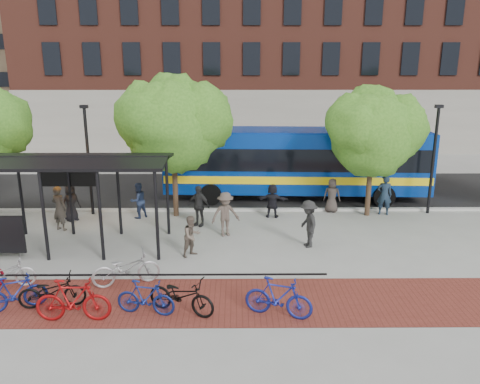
{
  "coord_description": "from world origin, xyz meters",
  "views": [
    {
      "loc": [
        -0.16,
        -17.67,
        6.85
      ],
      "look_at": [
        -0.01,
        1.62,
        1.6
      ],
      "focal_mm": 35.0,
      "sensor_mm": 36.0,
      "label": 1
    }
  ],
  "objects_px": {
    "bus": "(296,159)",
    "bike_11": "(278,297)",
    "pedestrian_4": "(199,206)",
    "pedestrian_7": "(384,195)",
    "pedestrian_3": "(225,214)",
    "pedestrian_8": "(192,236)",
    "bike_8": "(181,295)",
    "pedestrian_6": "(332,196)",
    "bike_7": "(146,298)",
    "tree_c": "(375,129)",
    "pedestrian_2": "(138,200)",
    "pedestrian_9": "(308,224)",
    "tree_b": "(175,120)",
    "bike_2": "(4,273)",
    "bike_6": "(126,268)",
    "bus_shelter": "(24,171)",
    "pedestrian_0": "(71,203)",
    "pedestrian_5": "(272,201)",
    "lamp_post_left": "(88,157)",
    "lamp_post_right": "(434,157)",
    "bike_4": "(52,291)",
    "bike_5": "(73,300)",
    "pedestrian_1": "(59,208)",
    "bike_3": "(15,293)"
  },
  "relations": [
    {
      "from": "bus",
      "to": "bike_11",
      "type": "bearing_deg",
      "value": -96.44
    },
    {
      "from": "pedestrian_4",
      "to": "pedestrian_7",
      "type": "height_order",
      "value": "pedestrian_7"
    },
    {
      "from": "pedestrian_3",
      "to": "pedestrian_8",
      "type": "distance_m",
      "value": 2.44
    },
    {
      "from": "bike_8",
      "to": "pedestrian_6",
      "type": "distance_m",
      "value": 11.28
    },
    {
      "from": "bike_7",
      "to": "bike_8",
      "type": "bearing_deg",
      "value": -74.34
    },
    {
      "from": "tree_c",
      "to": "bike_11",
      "type": "xyz_separation_m",
      "value": [
        -5.08,
        -9.23,
        -3.47
      ]
    },
    {
      "from": "bus",
      "to": "pedestrian_2",
      "type": "height_order",
      "value": "bus"
    },
    {
      "from": "pedestrian_8",
      "to": "pedestrian_9",
      "type": "xyz_separation_m",
      "value": [
        4.42,
        0.87,
        0.16
      ]
    },
    {
      "from": "tree_b",
      "to": "bike_2",
      "type": "bearing_deg",
      "value": -121.88
    },
    {
      "from": "bike_11",
      "to": "pedestrian_9",
      "type": "distance_m",
      "value": 5.5
    },
    {
      "from": "bike_6",
      "to": "pedestrian_2",
      "type": "xyz_separation_m",
      "value": [
        -0.99,
        6.86,
        0.27
      ]
    },
    {
      "from": "bike_11",
      "to": "bus_shelter",
      "type": "bearing_deg",
      "value": 78.29
    },
    {
      "from": "pedestrian_0",
      "to": "pedestrian_9",
      "type": "relative_size",
      "value": 0.91
    },
    {
      "from": "pedestrian_0",
      "to": "pedestrian_5",
      "type": "height_order",
      "value": "pedestrian_0"
    },
    {
      "from": "bike_11",
      "to": "pedestrian_5",
      "type": "height_order",
      "value": "pedestrian_5"
    },
    {
      "from": "bike_11",
      "to": "pedestrian_6",
      "type": "distance_m",
      "value": 10.26
    },
    {
      "from": "tree_b",
      "to": "pedestrian_9",
      "type": "distance_m",
      "value": 7.66
    },
    {
      "from": "lamp_post_left",
      "to": "lamp_post_right",
      "type": "relative_size",
      "value": 1.0
    },
    {
      "from": "tree_c",
      "to": "bike_7",
      "type": "distance_m",
      "value": 13.14
    },
    {
      "from": "bike_8",
      "to": "pedestrian_8",
      "type": "distance_m",
      "value": 4.16
    },
    {
      "from": "lamp_post_left",
      "to": "bike_11",
      "type": "xyz_separation_m",
      "value": [
        8.01,
        -9.48,
        -2.16
      ]
    },
    {
      "from": "pedestrian_7",
      "to": "pedestrian_8",
      "type": "height_order",
      "value": "pedestrian_7"
    },
    {
      "from": "bike_4",
      "to": "bike_11",
      "type": "height_order",
      "value": "bike_11"
    },
    {
      "from": "bus_shelter",
      "to": "pedestrian_9",
      "type": "height_order",
      "value": "bus_shelter"
    },
    {
      "from": "bike_4",
      "to": "bike_5",
      "type": "relative_size",
      "value": 0.91
    },
    {
      "from": "lamp_post_left",
      "to": "bike_6",
      "type": "relative_size",
      "value": 2.38
    },
    {
      "from": "tree_c",
      "to": "pedestrian_1",
      "type": "height_order",
      "value": "tree_c"
    },
    {
      "from": "pedestrian_0",
      "to": "pedestrian_6",
      "type": "relative_size",
      "value": 1.03
    },
    {
      "from": "pedestrian_7",
      "to": "bus_shelter",
      "type": "bearing_deg",
      "value": 23.69
    },
    {
      "from": "bike_4",
      "to": "bike_11",
      "type": "xyz_separation_m",
      "value": [
        6.54,
        -0.59,
        0.09
      ]
    },
    {
      "from": "lamp_post_left",
      "to": "pedestrian_2",
      "type": "height_order",
      "value": "lamp_post_left"
    },
    {
      "from": "lamp_post_right",
      "to": "bike_7",
      "type": "relative_size",
      "value": 2.98
    },
    {
      "from": "lamp_post_left",
      "to": "bus",
      "type": "distance_m",
      "value": 10.32
    },
    {
      "from": "bus_shelter",
      "to": "bike_2",
      "type": "height_order",
      "value": "bus_shelter"
    },
    {
      "from": "bike_5",
      "to": "bike_4",
      "type": "bearing_deg",
      "value": 47.82
    },
    {
      "from": "bike_2",
      "to": "pedestrian_2",
      "type": "xyz_separation_m",
      "value": [
        2.83,
        7.07,
        0.33
      ]
    },
    {
      "from": "lamp_post_left",
      "to": "pedestrian_2",
      "type": "bearing_deg",
      "value": -14.57
    },
    {
      "from": "tree_c",
      "to": "bus",
      "type": "distance_m",
      "value": 4.75
    },
    {
      "from": "pedestrian_1",
      "to": "pedestrian_6",
      "type": "relative_size",
      "value": 1.18
    },
    {
      "from": "bike_7",
      "to": "pedestrian_1",
      "type": "bearing_deg",
      "value": 46.38
    },
    {
      "from": "lamp_post_left",
      "to": "pedestrian_9",
      "type": "distance_m",
      "value": 10.65
    },
    {
      "from": "bus",
      "to": "lamp_post_left",
      "type": "bearing_deg",
      "value": -162.2
    },
    {
      "from": "pedestrian_7",
      "to": "pedestrian_6",
      "type": "bearing_deg",
      "value": -0.33
    },
    {
      "from": "bike_3",
      "to": "pedestrian_4",
      "type": "xyz_separation_m",
      "value": [
        4.72,
        7.33,
        0.38
      ]
    },
    {
      "from": "bike_11",
      "to": "pedestrian_1",
      "type": "bearing_deg",
      "value": 69.09
    },
    {
      "from": "bike_3",
      "to": "tree_b",
      "type": "bearing_deg",
      "value": -47.27
    },
    {
      "from": "pedestrian_1",
      "to": "pedestrian_5",
      "type": "xyz_separation_m",
      "value": [
        9.19,
        1.67,
        -0.18
      ]
    },
    {
      "from": "bus_shelter",
      "to": "pedestrian_5",
      "type": "relative_size",
      "value": 6.68
    },
    {
      "from": "bike_4",
      "to": "pedestrian_7",
      "type": "distance_m",
      "value": 15.08
    },
    {
      "from": "pedestrian_2",
      "to": "pedestrian_3",
      "type": "height_order",
      "value": "pedestrian_3"
    }
  ]
}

